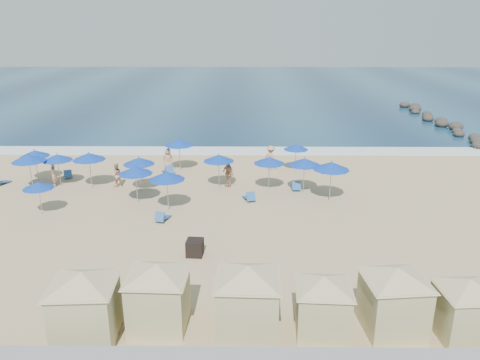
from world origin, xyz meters
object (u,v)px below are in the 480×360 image
Objects in this scene: cabana_2 at (248,290)px; umbrella_4 at (179,142)px; cabana_0 at (84,296)px; umbrella_1 at (57,157)px; umbrella_8 at (219,158)px; rock_jetty at (447,125)px; umbrella_6 at (167,176)px; umbrella_3 at (38,185)px; umbrella_11 at (331,166)px; cabana_4 at (395,291)px; umbrella_5 at (135,170)px; beachgoer_2 at (228,173)px; trash_bin at (195,248)px; beachgoer_0 at (53,174)px; umbrella_9 at (296,147)px; cabana_1 at (158,287)px; beachgoer_4 at (168,160)px; umbrella_10 at (305,162)px; umbrella_7 at (269,160)px; umbrella_13 at (89,156)px; cabana_5 at (467,301)px; umbrella_2 at (35,153)px; umbrella_0 at (29,158)px; cabana_3 at (323,297)px; umbrella_12 at (139,161)px.

cabana_2 reaches higher than umbrella_4.
cabana_0 is 17.83m from umbrella_1.
rock_jetty is at bearing 38.98° from umbrella_8.
umbrella_6 is 4.96m from umbrella_8.
umbrella_11 reaches higher than umbrella_3.
cabana_4 reaches higher than rock_jetty.
beachgoer_2 is at bearing 28.50° from umbrella_5.
beachgoer_0 is (-10.68, 9.91, 0.49)m from trash_bin.
umbrella_9 reaches higher than beachgoer_0.
trash_bin is 5.66m from cabana_1.
umbrella_11 reaches higher than beachgoer_4.
cabana_2 is 15.23m from umbrella_10.
beachgoer_0 is at bearing 102.97° from umbrella_3.
umbrella_7 is 3.05m from beachgoer_2.
umbrella_13 reaches higher than rock_jetty.
umbrella_8 is at bearing 170.34° from umbrella_10.
umbrella_5 is at bearing 138.14° from cabana_5.
cabana_0 is 17.79m from beachgoer_0.
umbrella_9 is (-1.53, 19.37, 0.24)m from cabana_4.
beachgoer_4 is (6.96, 3.51, -1.15)m from umbrella_1.
umbrella_3 is at bearing -154.85° from umbrella_8.
umbrella_7 is 0.91× the size of umbrella_11.
umbrella_2 is (-14.84, 16.94, 0.33)m from cabana_2.
cabana_1 is 1.83× the size of umbrella_10.
beachgoer_2 is (-8.97, 16.09, -0.51)m from cabana_5.
umbrella_11 is at bearing -8.29° from umbrella_13.
cabana_4 is 1.76× the size of umbrella_13.
umbrella_6 is at bearing 43.09° from beachgoer_0.
rock_jetty is 5.66× the size of cabana_2.
trash_bin is 0.31× the size of umbrella_0.
beachgoer_4 is (7.29, 3.72, -0.03)m from beachgoer_0.
umbrella_7 reaches higher than umbrella_2.
cabana_3 is at bearing -53.50° from umbrella_5.
cabana_1 reaches higher than umbrella_3.
cabana_1 is 1.00× the size of cabana_4.
cabana_5 reaches higher than umbrella_12.
umbrella_2 is (-36.19, -17.55, 1.66)m from rock_jetty.
cabana_0 is 19.87m from beachgoer_4.
cabana_1 reaches higher than umbrella_11.
umbrella_9 is 17.40m from beachgoer_0.
cabana_5 is 1.60× the size of umbrella_13.
umbrella_6 is (0.32, -7.93, -0.03)m from umbrella_4.
umbrella_3 is 0.97× the size of umbrella_9.
umbrella_4 is at bearing -150.52° from rock_jetty.
umbrella_0 reaches higher than beachgoer_4.
cabana_5 reaches higher than umbrella_3.
umbrella_2 is at bearing 173.95° from umbrella_7.
beachgoer_0 is (-6.11, 0.80, -1.19)m from umbrella_12.
umbrella_8 is at bearing 96.75° from cabana_2.
umbrella_11 is at bearing 2.19° from umbrella_5.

